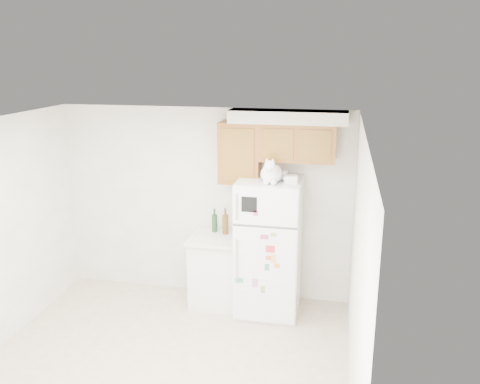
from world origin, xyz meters
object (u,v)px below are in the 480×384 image
(refrigerator, at_px, (269,247))
(storage_box_back, at_px, (280,175))
(cat, at_px, (271,173))
(base_counter, at_px, (216,269))
(bottle_green, at_px, (215,220))
(storage_box_front, at_px, (290,179))
(bottle_amber, at_px, (225,221))

(refrigerator, relative_size, storage_box_back, 9.44)
(refrigerator, distance_m, cat, 0.98)
(base_counter, xyz_separation_m, cat, (0.72, -0.20, 1.36))
(cat, bearing_deg, bottle_green, 155.07)
(cat, xyz_separation_m, storage_box_front, (0.22, 0.04, -0.07))
(base_counter, distance_m, bottle_green, 0.63)
(base_counter, xyz_separation_m, bottle_amber, (0.10, 0.11, 0.63))
(cat, distance_m, storage_box_front, 0.24)
(base_counter, bearing_deg, refrigerator, -6.09)
(cat, relative_size, storage_box_front, 3.03)
(cat, bearing_deg, refrigerator, 104.32)
(base_counter, height_order, storage_box_back, storage_box_back)
(refrigerator, xyz_separation_m, base_counter, (-0.69, 0.07, -0.39))
(refrigerator, relative_size, bottle_amber, 5.03)
(bottle_green, bearing_deg, refrigerator, -17.28)
(storage_box_back, relative_size, bottle_amber, 0.53)
(cat, xyz_separation_m, bottle_green, (-0.77, 0.36, -0.75))
(base_counter, height_order, storage_box_front, storage_box_front)
(refrigerator, height_order, cat, cat)
(storage_box_back, relative_size, storage_box_front, 1.20)
(refrigerator, relative_size, bottle_green, 5.53)
(cat, height_order, storage_box_back, cat)
(cat, xyz_separation_m, bottle_amber, (-0.62, 0.31, -0.73))
(refrigerator, distance_m, storage_box_back, 0.91)
(refrigerator, distance_m, bottle_green, 0.81)
(storage_box_front, bearing_deg, cat, 179.99)
(storage_box_back, height_order, storage_box_front, storage_box_back)
(storage_box_front, bearing_deg, bottle_green, 151.59)
(refrigerator, bearing_deg, cat, -75.68)
(storage_box_front, bearing_deg, refrigerator, 150.07)
(refrigerator, relative_size, storage_box_front, 11.33)
(storage_box_front, bearing_deg, storage_box_back, 119.36)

